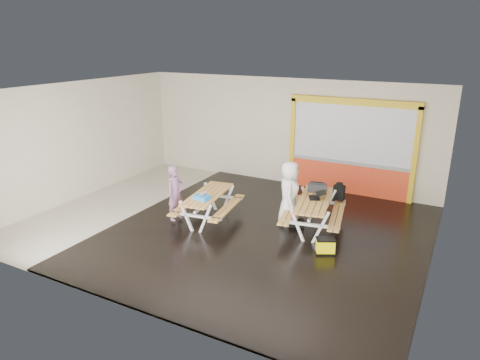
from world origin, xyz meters
The scene contains 14 objects.
room centered at (0.00, 0.00, 1.75)m, with size 10.02×8.02×3.52m.
deck centered at (1.25, 0.00, 0.03)m, with size 7.50×7.98×0.05m, color black.
kiosk centered at (2.20, 3.93, 1.44)m, with size 3.88×0.16×3.00m.
picnic_table_left centered at (-0.49, 0.02, 0.62)m, with size 1.64×2.19×0.81m.
picnic_table_right centered at (2.15, 0.83, 0.65)m, with size 1.81×2.35×0.85m.
person_left centered at (-1.21, -0.43, 0.84)m, with size 0.53×0.35×1.46m, color #7F5273.
person_right centered at (1.48, 0.81, 0.89)m, with size 0.83×0.54×1.69m, color white.
laptop_left centered at (-0.53, -0.34, 0.85)m, with size 0.41×0.38×0.15m.
laptop_right centered at (2.18, 0.92, 0.90)m, with size 0.53×0.51×0.17m.
blue_pouch centered at (-0.38, -0.42, 0.86)m, with size 0.37×0.26×0.11m, color blue.
toolbox centered at (2.03, 1.41, 0.95)m, with size 0.51×0.34×0.27m.
backpack centered at (2.49, 1.88, 0.78)m, with size 0.29×0.20×0.47m.
dark_case centered at (1.72, 0.78, 0.12)m, with size 0.39×0.29×0.15m, color black.
fluke_bag centered at (2.84, -0.34, 0.23)m, with size 0.50×0.44×0.37m.
Camera 1 is at (5.31, -9.04, 4.69)m, focal length 32.53 mm.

